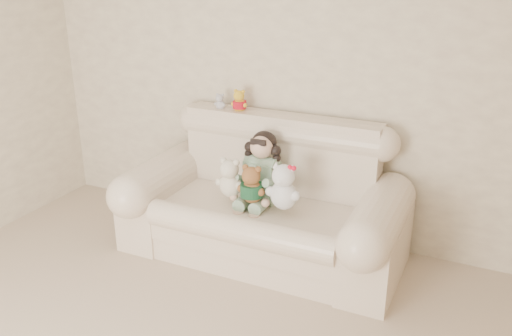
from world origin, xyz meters
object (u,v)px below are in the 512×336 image
object	(u,v)px
sofa	(262,193)
cream_teddy	(230,174)
seated_child	(262,166)
white_cat	(284,182)
brown_teddy	(252,181)

from	to	relation	value
sofa	cream_teddy	xyz separation A→B (m)	(-0.20, -0.12, 0.16)
seated_child	cream_teddy	xyz separation A→B (m)	(-0.17, -0.20, -0.02)
sofa	seated_child	distance (m)	0.20
sofa	white_cat	size ratio (longest dim) A/B	5.23
brown_teddy	white_cat	world-z (taller)	white_cat
brown_teddy	seated_child	bearing A→B (deg)	113.17
sofa	cream_teddy	bearing A→B (deg)	-149.82
seated_child	white_cat	distance (m)	0.35
sofa	white_cat	distance (m)	0.33
sofa	seated_child	bearing A→B (deg)	113.35
seated_child	white_cat	bearing A→B (deg)	-31.20
seated_child	white_cat	world-z (taller)	seated_child
seated_child	brown_teddy	bearing A→B (deg)	-75.86
white_cat	cream_teddy	bearing A→B (deg)	-167.86
white_cat	brown_teddy	bearing A→B (deg)	-163.95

